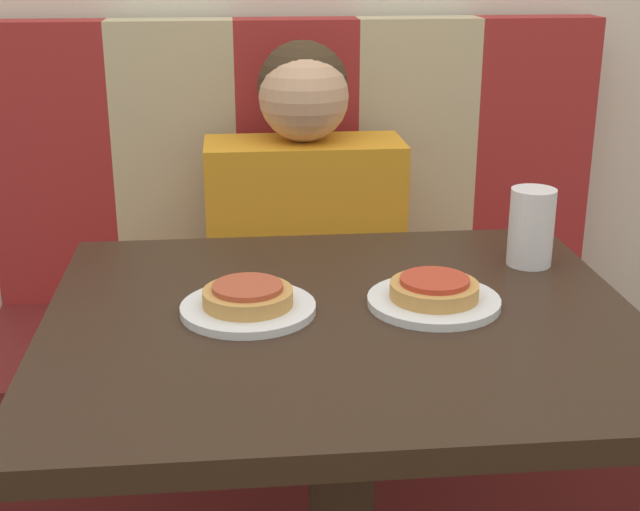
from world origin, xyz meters
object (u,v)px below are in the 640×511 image
Objects in this scene: plate_right at (434,301)px; pizza_left at (248,295)px; plate_left at (248,308)px; pizza_right at (434,288)px; person at (304,194)px; drinking_cup at (531,227)px.

pizza_left is at bearing 180.00° from plate_right.
pizza_right reaches higher than plate_left.
pizza_left is at bearing 180.00° from pizza_right.
person reaches higher than drinking_cup.
person is at bearing 101.58° from pizza_right.
plate_left is 0.27m from plate_right.
person is at bearing 78.42° from pizza_left.
pizza_left is 0.48m from drinking_cup.
plate_left is at bearing -161.21° from drinking_cup.
pizza_right is at bearing -78.42° from person.
plate_left is at bearing 180.00° from plate_right.
pizza_right is (0.27, 0.00, 0.02)m from plate_left.
plate_right is at bearing 180.00° from pizza_right.
plate_right is 1.50× the size of pizza_right.
plate_left is 0.48m from drinking_cup.
pizza_left is at bearing -101.58° from person.
person is 0.66m from pizza_right.
drinking_cup is (0.19, 0.15, 0.04)m from pizza_right.
person is at bearing 101.58° from plate_right.
pizza_right reaches higher than plate_right.
person is at bearing 123.29° from drinking_cup.
pizza_right is (0.13, -0.65, 0.04)m from person.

